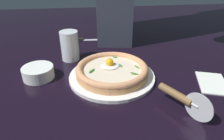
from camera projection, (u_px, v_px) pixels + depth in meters
ground_plane at (121, 81)px, 0.73m from camera, size 2.40×2.40×0.03m
pizza_plate at (112, 76)px, 0.72m from camera, size 0.30×0.30×0.01m
pizza at (112, 70)px, 0.70m from camera, size 0.25×0.25×0.05m
side_bowl at (38, 72)px, 0.71m from camera, size 0.11×0.11×0.04m
pizza_cutter at (181, 98)px, 0.55m from camera, size 0.09×0.15×0.08m
table_knife at (81, 40)px, 1.05m from camera, size 0.21×0.03×0.01m
drinking_glass at (70, 48)px, 0.83m from camera, size 0.07×0.07×0.12m
folded_napkin at (212, 83)px, 0.68m from camera, size 0.13×0.16×0.01m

